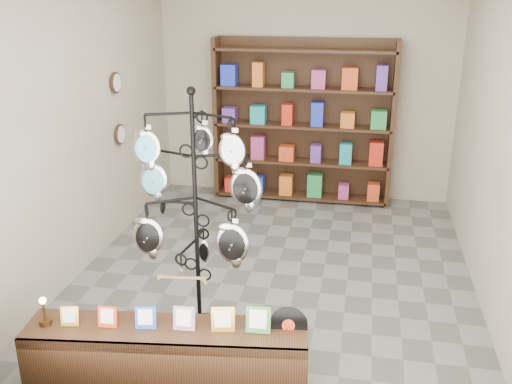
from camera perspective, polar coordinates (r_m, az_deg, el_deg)
ground at (r=6.02m, az=1.88°, el=-8.14°), size 5.00×5.00×0.00m
room_envelope at (r=5.40m, az=2.10°, el=9.46°), size 5.00×5.00×5.00m
display_tree at (r=4.60m, az=-6.10°, el=-0.61°), size 1.09×0.91×2.12m
front_shelf at (r=4.42m, az=-8.84°, el=-16.01°), size 2.09×0.68×0.73m
back_shelving at (r=7.80m, az=4.69°, el=6.51°), size 2.42×0.36×2.20m
wall_clocks at (r=6.79m, az=-13.64°, el=8.07°), size 0.03×0.24×0.84m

